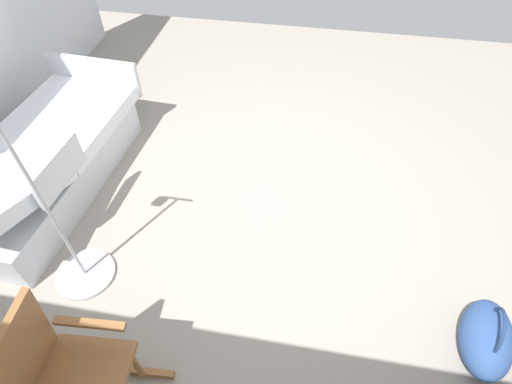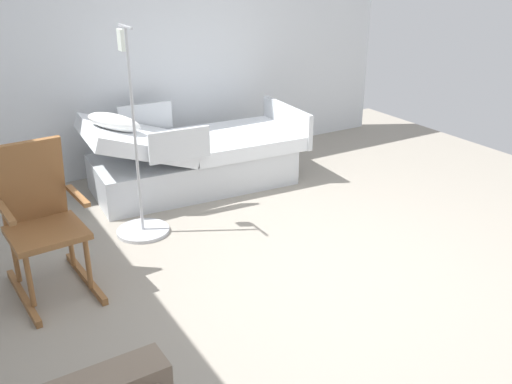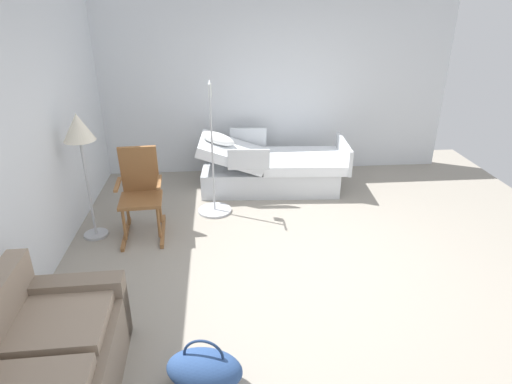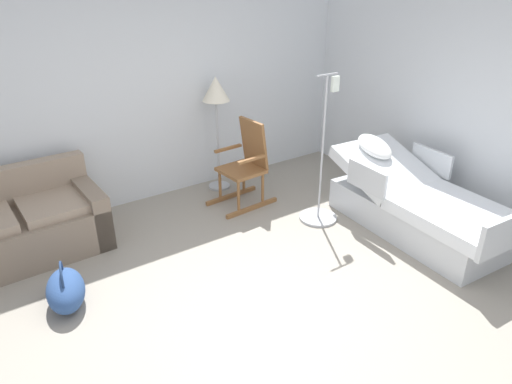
% 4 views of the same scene
% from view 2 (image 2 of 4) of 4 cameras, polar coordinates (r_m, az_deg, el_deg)
% --- Properties ---
extents(ground_plane, '(6.88, 6.88, 0.00)m').
position_cam_2_polar(ground_plane, '(4.27, 7.06, -7.77)').
color(ground_plane, gray).
extents(side_wall, '(0.10, 5.43, 2.70)m').
position_cam_2_polar(side_wall, '(6.17, -8.86, 15.10)').
color(side_wall, silver).
rests_on(side_wall, ground).
extents(hospital_bed, '(1.10, 2.18, 0.91)m').
position_cam_2_polar(hospital_bed, '(5.63, -6.39, 3.37)').
color(hospital_bed, silver).
rests_on(hospital_bed, ground).
extents(rocking_chair, '(0.79, 0.53, 1.05)m').
position_cam_2_polar(rocking_chair, '(4.07, -20.79, -2.80)').
color(rocking_chair, brown).
rests_on(rocking_chair, ground).
extents(iv_pole, '(0.44, 0.44, 1.69)m').
position_cam_2_polar(iv_pole, '(4.76, -11.59, -1.30)').
color(iv_pole, '#B2B5BA').
rests_on(iv_pole, ground).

